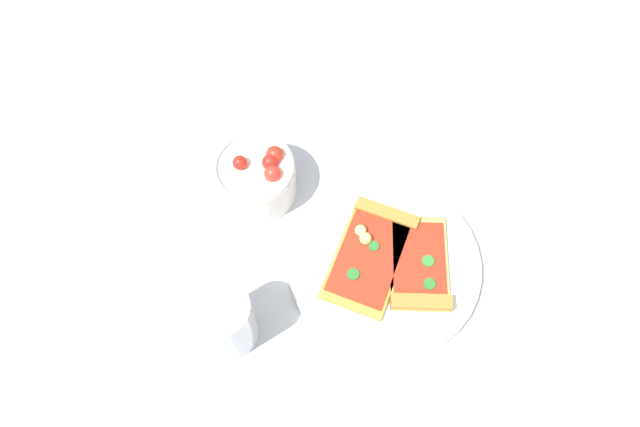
# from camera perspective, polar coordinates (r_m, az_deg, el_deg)

# --- Properties ---
(ground_plane) EXTENTS (2.40, 2.40, 0.00)m
(ground_plane) POSITION_cam_1_polar(r_m,az_deg,el_deg) (0.88, 6.32, -7.17)
(ground_plane) COLOR silver
(ground_plane) RESTS_ON ground
(plate) EXTENTS (0.28, 0.28, 0.01)m
(plate) POSITION_cam_1_polar(r_m,az_deg,el_deg) (0.89, 5.93, -4.70)
(plate) COLOR white
(plate) RESTS_ON ground_plane
(pizza_slice_near) EXTENTS (0.18, 0.17, 0.02)m
(pizza_slice_near) POSITION_cam_1_polar(r_m,az_deg,el_deg) (0.88, 4.92, -3.25)
(pizza_slice_near) COLOR gold
(pizza_slice_near) RESTS_ON plate
(pizza_slice_far) EXTENTS (0.15, 0.16, 0.02)m
(pizza_slice_far) POSITION_cam_1_polar(r_m,az_deg,el_deg) (0.88, 9.15, -5.25)
(pizza_slice_far) COLOR #E5B256
(pizza_slice_far) RESTS_ON plate
(salad_bowl) EXTENTS (0.12, 0.12, 0.09)m
(salad_bowl) POSITION_cam_1_polar(r_m,az_deg,el_deg) (0.91, -5.97, 3.39)
(salad_bowl) COLOR white
(salad_bowl) RESTS_ON ground_plane
(soda_glass) EXTENTS (0.07, 0.07, 0.12)m
(soda_glass) POSITION_cam_1_polar(r_m,az_deg,el_deg) (0.82, -8.60, -9.80)
(soda_glass) COLOR silver
(soda_glass) RESTS_ON ground_plane
(paper_napkin) EXTENTS (0.14, 0.16, 0.00)m
(paper_napkin) POSITION_cam_1_polar(r_m,az_deg,el_deg) (1.01, 7.13, 8.62)
(paper_napkin) COLOR silver
(paper_napkin) RESTS_ON ground_plane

